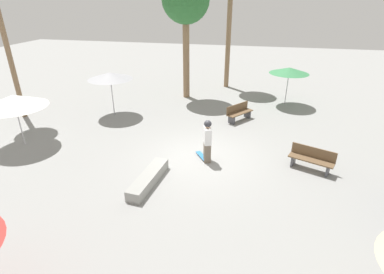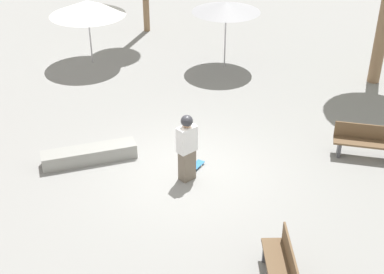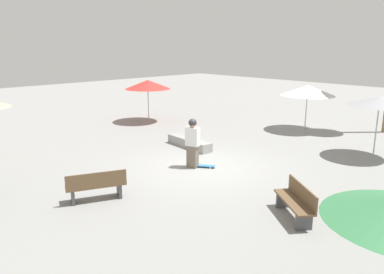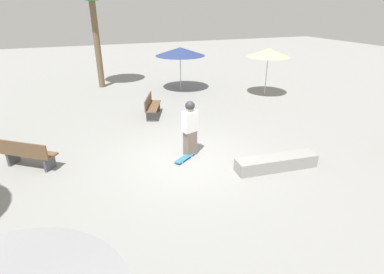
% 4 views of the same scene
% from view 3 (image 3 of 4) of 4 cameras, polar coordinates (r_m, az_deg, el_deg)
% --- Properties ---
extents(ground_plane, '(60.00, 60.00, 0.00)m').
position_cam_3_polar(ground_plane, '(13.09, 1.56, -4.56)').
color(ground_plane, gray).
extents(skater_main, '(0.51, 0.38, 1.72)m').
position_cam_3_polar(skater_main, '(12.78, 0.09, -0.67)').
color(skater_main, '#726656').
rests_on(skater_main, ground_plane).
extents(skateboard, '(0.77, 0.62, 0.07)m').
position_cam_3_polar(skateboard, '(13.02, 1.76, -4.40)').
color(skateboard, teal).
rests_on(skateboard, ground_plane).
extents(concrete_ledge, '(2.40, 0.74, 0.37)m').
position_cam_3_polar(concrete_ledge, '(15.47, -0.42, -0.90)').
color(concrete_ledge, gray).
rests_on(concrete_ledge, ground_plane).
extents(bench_near, '(1.02, 1.65, 0.85)m').
position_cam_3_polar(bench_near, '(10.55, -14.38, -7.24)').
color(bench_near, '#47474C').
rests_on(bench_near, ground_plane).
extents(bench_far, '(1.55, 1.30, 0.85)m').
position_cam_3_polar(bench_far, '(9.61, 15.57, -9.47)').
color(bench_far, '#47474C').
rests_on(bench_far, ground_plane).
extents(shade_umbrella_white, '(2.61, 2.61, 2.23)m').
position_cam_3_polar(shade_umbrella_white, '(19.09, 17.20, 6.82)').
color(shade_umbrella_white, '#B7B7BC').
rests_on(shade_umbrella_white, ground_plane).
extents(shade_umbrella_red, '(2.44, 2.44, 2.28)m').
position_cam_3_polar(shade_umbrella_red, '(20.48, -6.75, 7.96)').
color(shade_umbrella_red, '#B7B7BC').
rests_on(shade_umbrella_red, ground_plane).
extents(shade_umbrella_grey, '(2.30, 2.30, 2.31)m').
position_cam_3_polar(shade_umbrella_grey, '(15.35, 26.70, 4.92)').
color(shade_umbrella_grey, '#B7B7BC').
rests_on(shade_umbrella_grey, ground_plane).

